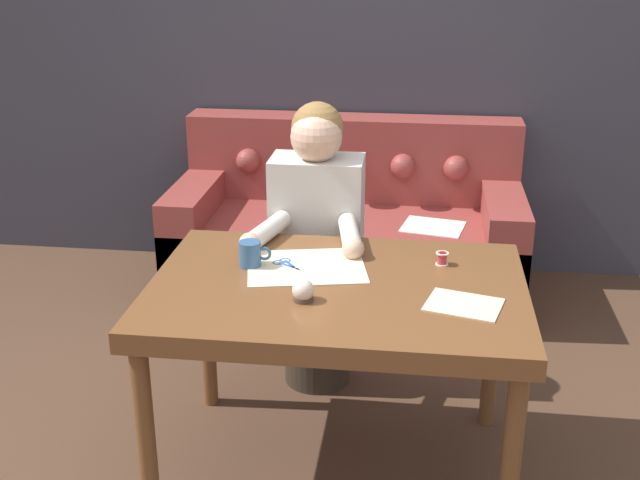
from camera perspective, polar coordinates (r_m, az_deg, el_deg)
The scene contains 10 objects.
wall_back at distance 4.40m, azimuth 3.08°, elevation 14.38°, with size 8.00×0.06×2.60m.
dining_table at distance 2.67m, azimuth 1.23°, elevation -4.61°, with size 1.24×0.86×0.74m.
couch at distance 4.23m, azimuth 1.96°, elevation 0.35°, with size 1.78×0.85×0.89m.
person at distance 3.26m, azimuth -0.23°, elevation -0.66°, with size 0.45×0.57×1.21m.
pattern_paper_main at distance 2.76m, azimuth -0.99°, elevation -1.91°, with size 0.46×0.39×0.00m.
pattern_paper_offcut at distance 2.53m, azimuth 10.18°, elevation -4.54°, with size 0.26×0.23×0.00m.
scissors at distance 2.77m, azimuth -2.14°, elevation -1.86°, with size 0.19×0.18×0.01m.
mug at distance 2.76m, azimuth -4.96°, elevation -1.00°, with size 0.11×0.08×0.09m.
thread_spool at distance 2.80m, azimuth 8.67°, elevation -1.32°, with size 0.04×0.04×0.05m.
pin_cushion at distance 2.50m, azimuth -1.20°, elevation -3.66°, with size 0.07×0.07×0.07m.
Camera 1 is at (0.33, -2.27, 1.82)m, focal length 45.00 mm.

